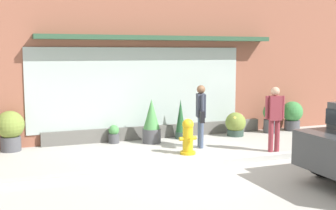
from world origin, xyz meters
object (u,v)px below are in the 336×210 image
object	(u,v)px
potted_plant_by_entrance	(236,124)
potted_plant_near_hydrant	(292,115)
pedestrian_with_handbag	(201,112)
potted_plant_low_front	(272,117)
potted_plant_corner_tall	(181,120)
potted_plant_window_left	(152,122)
fire_hydrant	(188,136)
potted_plant_doorstep	(114,134)
potted_plant_window_right	(10,129)
pedestrian_passerby	(275,114)

from	to	relation	value
potted_plant_by_entrance	potted_plant_near_hydrant	world-z (taller)	potted_plant_near_hydrant
pedestrian_with_handbag	potted_plant_low_front	xyz separation A→B (m)	(2.84, 1.09, -0.45)
potted_plant_corner_tall	potted_plant_window_left	xyz separation A→B (m)	(-0.92, -0.22, 0.02)
fire_hydrant	potted_plant_window_left	distance (m)	1.55
potted_plant_near_hydrant	potted_plant_doorstep	bearing A→B (deg)	178.44
potted_plant_corner_tall	potted_plant_window_left	size ratio (longest dim) A/B	0.94
potted_plant_window_right	pedestrian_passerby	bearing A→B (deg)	-21.71
potted_plant_doorstep	potted_plant_near_hydrant	distance (m)	5.55
pedestrian_with_handbag	potted_plant_low_front	world-z (taller)	pedestrian_with_handbag
potted_plant_corner_tall	pedestrian_with_handbag	bearing A→B (deg)	-88.22
pedestrian_with_handbag	potted_plant_corner_tall	size ratio (longest dim) A/B	1.43
pedestrian_with_handbag	potted_plant_window_right	distance (m)	4.65
potted_plant_low_front	potted_plant_near_hydrant	size ratio (longest dim) A/B	0.98
pedestrian_with_handbag	potted_plant_near_hydrant	world-z (taller)	pedestrian_with_handbag
potted_plant_corner_tall	potted_plant_window_left	world-z (taller)	potted_plant_window_left
fire_hydrant	potted_plant_low_front	world-z (taller)	potted_plant_low_front
potted_plant_corner_tall	fire_hydrant	bearing A→B (deg)	-107.22
potted_plant_doorstep	potted_plant_low_front	xyz separation A→B (m)	(4.74, -0.23, 0.22)
fire_hydrant	potted_plant_near_hydrant	distance (m)	4.53
potted_plant_doorstep	potted_plant_window_right	size ratio (longest dim) A/B	0.49
potted_plant_window_right	potted_plant_window_left	bearing A→B (deg)	-5.45
fire_hydrant	pedestrian_with_handbag	bearing A→B (deg)	41.46
pedestrian_passerby	potted_plant_window_left	bearing A→B (deg)	152.26
potted_plant_window_right	potted_plant_near_hydrant	bearing A→B (deg)	-1.12
potted_plant_low_front	potted_plant_corner_tall	size ratio (longest dim) A/B	0.80
potted_plant_doorstep	potted_plant_window_left	xyz separation A→B (m)	(0.94, -0.33, 0.31)
potted_plant_corner_tall	potted_plant_window_left	distance (m)	0.95
potted_plant_corner_tall	potted_plant_by_entrance	bearing A→B (deg)	-6.94
fire_hydrant	potted_plant_window_right	world-z (taller)	potted_plant_window_right
potted_plant_near_hydrant	pedestrian_with_handbag	bearing A→B (deg)	-162.29
pedestrian_passerby	potted_plant_doorstep	world-z (taller)	pedestrian_passerby
potted_plant_corner_tall	potted_plant_by_entrance	distance (m)	1.65
potted_plant_window_right	potted_plant_corner_tall	bearing A→B (deg)	-1.40
potted_plant_window_right	pedestrian_with_handbag	bearing A→B (deg)	-16.56
pedestrian_passerby	potted_plant_doorstep	distance (m)	4.14
potted_plant_window_right	potted_plant_by_entrance	xyz separation A→B (m)	(6.03, -0.31, -0.20)
pedestrian_passerby	potted_plant_by_entrance	world-z (taller)	pedestrian_passerby
pedestrian_with_handbag	pedestrian_passerby	world-z (taller)	pedestrian_with_handbag
potted_plant_window_right	potted_plant_low_front	bearing A→B (deg)	-1.83
fire_hydrant	potted_plant_window_right	distance (m)	4.28
potted_plant_window_right	potted_plant_near_hydrant	distance (m)	8.09
potted_plant_window_right	potted_plant_by_entrance	distance (m)	6.04
fire_hydrant	potted_plant_doorstep	size ratio (longest dim) A/B	1.74
pedestrian_passerby	potted_plant_corner_tall	distance (m)	2.72
fire_hydrant	pedestrian_with_handbag	distance (m)	0.91
pedestrian_passerby	potted_plant_corner_tall	size ratio (longest dim) A/B	1.43
potted_plant_corner_tall	potted_plant_window_left	bearing A→B (deg)	-166.26
potted_plant_doorstep	potted_plant_by_entrance	xyz separation A→B (m)	(3.48, -0.30, 0.10)
potted_plant_doorstep	pedestrian_passerby	bearing A→B (deg)	-34.95
potted_plant_doorstep	fire_hydrant	bearing A→B (deg)	-53.87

